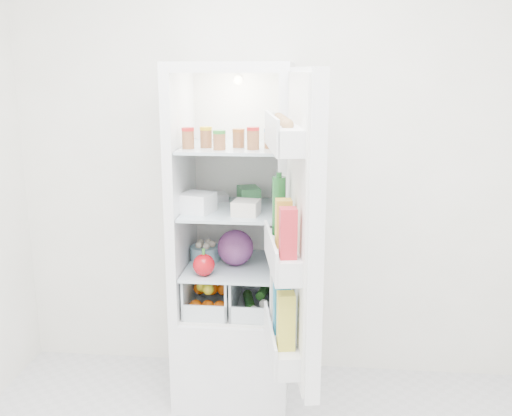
# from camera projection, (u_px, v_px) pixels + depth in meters

# --- Properties ---
(room_walls) EXTENTS (3.02, 3.02, 2.61)m
(room_walls) POSITION_uv_depth(u_px,v_px,m) (243.00, 129.00, 1.69)
(room_walls) COLOR silver
(room_walls) RESTS_ON ground
(refrigerator) EXTENTS (0.60, 0.60, 1.80)m
(refrigerator) POSITION_uv_depth(u_px,v_px,m) (235.00, 275.00, 3.14)
(refrigerator) COLOR white
(refrigerator) RESTS_ON ground
(shelf_low) EXTENTS (0.49, 0.53, 0.01)m
(shelf_low) POSITION_uv_depth(u_px,v_px,m) (234.00, 266.00, 3.06)
(shelf_low) COLOR silver
(shelf_low) RESTS_ON refrigerator
(shelf_mid) EXTENTS (0.49, 0.53, 0.02)m
(shelf_mid) POSITION_uv_depth(u_px,v_px,m) (233.00, 210.00, 2.98)
(shelf_mid) COLOR silver
(shelf_mid) RESTS_ON refrigerator
(shelf_top) EXTENTS (0.49, 0.53, 0.02)m
(shelf_top) POSITION_uv_depth(u_px,v_px,m) (233.00, 147.00, 2.91)
(shelf_top) COLOR silver
(shelf_top) RESTS_ON refrigerator
(crisper_left) EXTENTS (0.23, 0.46, 0.22)m
(crisper_left) POSITION_uv_depth(u_px,v_px,m) (212.00, 288.00, 3.10)
(crisper_left) COLOR silver
(crisper_left) RESTS_ON refrigerator
(crisper_right) EXTENTS (0.23, 0.46, 0.22)m
(crisper_right) POSITION_uv_depth(u_px,v_px,m) (256.00, 289.00, 3.08)
(crisper_right) COLOR silver
(crisper_right) RESTS_ON refrigerator
(condiment_jars) EXTENTS (0.46, 0.16, 0.08)m
(condiment_jars) POSITION_uv_depth(u_px,v_px,m) (229.00, 140.00, 2.79)
(condiment_jars) COLOR #B21919
(condiment_jars) RESTS_ON shelf_top
(squeeze_bottle) EXTENTS (0.05, 0.05, 0.17)m
(squeeze_bottle) POSITION_uv_depth(u_px,v_px,m) (275.00, 128.00, 2.93)
(squeeze_bottle) COLOR silver
(squeeze_bottle) RESTS_ON shelf_top
(tub_white) EXTENTS (0.19, 0.19, 0.10)m
(tub_white) POSITION_uv_depth(u_px,v_px,m) (197.00, 203.00, 2.90)
(tub_white) COLOR white
(tub_white) RESTS_ON shelf_mid
(tub_cream) EXTENTS (0.14, 0.14, 0.07)m
(tub_cream) POSITION_uv_depth(u_px,v_px,m) (246.00, 208.00, 2.84)
(tub_cream) COLOR silver
(tub_cream) RESTS_ON shelf_mid
(tin_red) EXTENTS (0.10, 0.10, 0.06)m
(tin_red) POSITION_uv_depth(u_px,v_px,m) (252.00, 207.00, 2.89)
(tin_red) COLOR red
(tin_red) RESTS_ON shelf_mid
(foil_tray) EXTENTS (0.20, 0.18, 0.04)m
(foil_tray) POSITION_uv_depth(u_px,v_px,m) (212.00, 197.00, 3.15)
(foil_tray) COLOR silver
(foil_tray) RESTS_ON shelf_mid
(tub_green) EXTENTS (0.15, 0.17, 0.08)m
(tub_green) POSITION_uv_depth(u_px,v_px,m) (249.00, 195.00, 3.11)
(tub_green) COLOR #429150
(tub_green) RESTS_ON shelf_mid
(red_cabbage) EXTENTS (0.19, 0.19, 0.19)m
(red_cabbage) POSITION_uv_depth(u_px,v_px,m) (235.00, 248.00, 3.03)
(red_cabbage) COLOR #5D205D
(red_cabbage) RESTS_ON shelf_low
(bell_pepper) EXTENTS (0.11, 0.11, 0.11)m
(bell_pepper) POSITION_uv_depth(u_px,v_px,m) (204.00, 265.00, 2.88)
(bell_pepper) COLOR #B40B13
(bell_pepper) RESTS_ON shelf_low
(mushroom_bowl) EXTENTS (0.17, 0.17, 0.08)m
(mushroom_bowl) POSITION_uv_depth(u_px,v_px,m) (205.00, 253.00, 3.12)
(mushroom_bowl) COLOR #80AEBF
(mushroom_bowl) RESTS_ON shelf_low
(citrus_pile) EXTENTS (0.20, 0.24, 0.16)m
(citrus_pile) POSITION_uv_depth(u_px,v_px,m) (210.00, 294.00, 3.05)
(citrus_pile) COLOR #DA610B
(citrus_pile) RESTS_ON refrigerator
(veg_pile) EXTENTS (0.16, 0.30, 0.10)m
(veg_pile) POSITION_uv_depth(u_px,v_px,m) (257.00, 298.00, 3.09)
(veg_pile) COLOR #1E4517
(veg_pile) RESTS_ON refrigerator
(fridge_door) EXTENTS (0.26, 0.60, 1.30)m
(fridge_door) POSITION_uv_depth(u_px,v_px,m) (297.00, 234.00, 2.39)
(fridge_door) COLOR white
(fridge_door) RESTS_ON refrigerator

